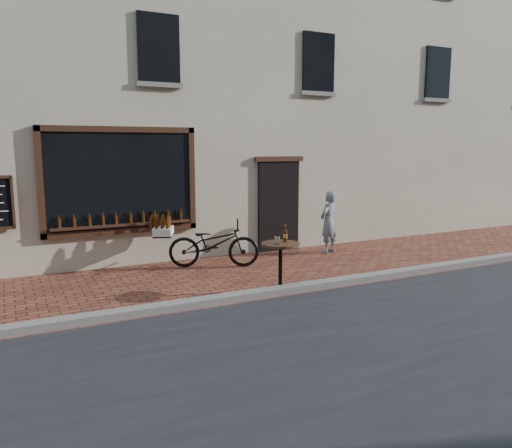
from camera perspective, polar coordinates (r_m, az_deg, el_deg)
name	(u,v)px	position (r m, az deg, el deg)	size (l,w,h in m)	color
ground	(280,298)	(8.64, 2.73, -8.41)	(90.00, 90.00, 0.00)	#5C291E
kerb	(274,291)	(8.79, 2.08, -7.69)	(90.00, 0.25, 0.12)	slate
shop_building	(164,55)	(14.47, -10.53, 18.43)	(28.00, 6.20, 10.00)	beige
cargo_bicycle	(212,243)	(10.70, -5.07, -2.19)	(2.30, 1.46, 1.08)	black
bistro_table	(281,257)	(8.87, 2.82, -3.76)	(0.68, 0.68, 1.17)	black
pedestrian	(329,222)	(12.16, 8.30, 0.21)	(0.55, 0.36, 1.50)	slate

